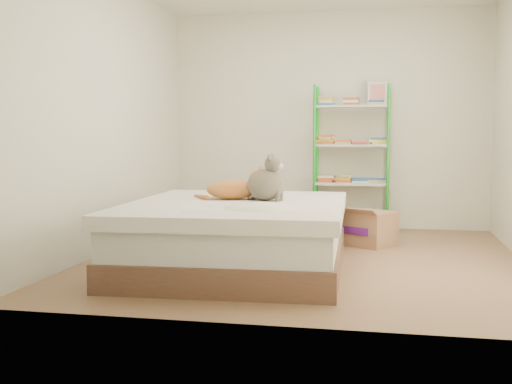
% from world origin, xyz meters
% --- Properties ---
extents(room, '(3.81, 4.21, 2.61)m').
position_xyz_m(room, '(0.00, 0.00, 1.30)').
color(room, brown).
rests_on(room, ground).
extents(bed, '(1.86, 2.28, 0.56)m').
position_xyz_m(bed, '(-0.51, -0.54, 0.28)').
color(bed, brown).
rests_on(bed, ground).
extents(orange_cat, '(0.59, 0.44, 0.21)m').
position_xyz_m(orange_cat, '(-0.60, -0.33, 0.67)').
color(orange_cat, '#E89548').
rests_on(orange_cat, bed).
extents(grey_cat, '(0.38, 0.33, 0.39)m').
position_xyz_m(grey_cat, '(-0.30, -0.39, 0.76)').
color(grey_cat, '#746B58').
rests_on(grey_cat, bed).
extents(shelf_unit, '(0.88, 0.36, 1.74)m').
position_xyz_m(shelf_unit, '(0.31, 1.88, 0.83)').
color(shelf_unit, green).
rests_on(shelf_unit, ground).
extents(cardboard_box, '(0.64, 0.67, 0.41)m').
position_xyz_m(cardboard_box, '(0.52, 0.83, 0.18)').
color(cardboard_box, '#A97956').
rests_on(cardboard_box, ground).
extents(white_bin, '(0.37, 0.33, 0.40)m').
position_xyz_m(white_bin, '(-1.16, 1.61, 0.21)').
color(white_bin, silver).
rests_on(white_bin, ground).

